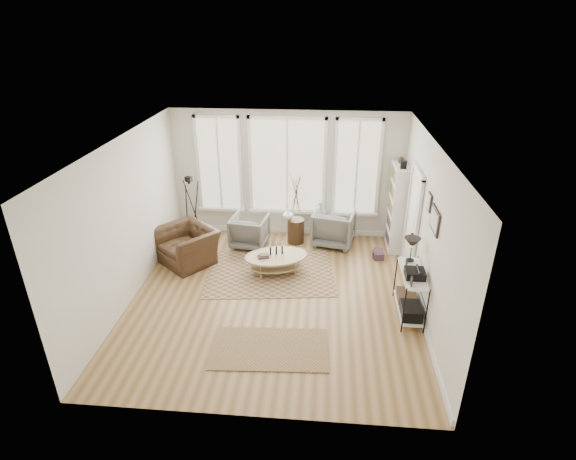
# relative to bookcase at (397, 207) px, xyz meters

# --- Properties ---
(room) EXTENTS (5.50, 5.54, 2.90)m
(room) POSITION_rel_bookcase_xyz_m (-2.42, -2.20, 0.47)
(room) COLOR #A37D4E
(room) RESTS_ON ground
(bay_window) EXTENTS (4.14, 0.12, 2.24)m
(bay_window) POSITION_rel_bookcase_xyz_m (-2.44, 0.49, 0.65)
(bay_window) COLOR tan
(bay_window) RESTS_ON ground
(door) EXTENTS (0.09, 1.06, 2.22)m
(door) POSITION_rel_bookcase_xyz_m (0.13, -1.08, 0.17)
(door) COLOR silver
(door) RESTS_ON ground
(bookcase) EXTENTS (0.31, 0.85, 2.06)m
(bookcase) POSITION_rel_bookcase_xyz_m (0.00, 0.00, 0.00)
(bookcase) COLOR white
(bookcase) RESTS_ON ground
(low_shelf) EXTENTS (0.38, 1.08, 1.30)m
(low_shelf) POSITION_rel_bookcase_xyz_m (-0.06, -2.52, -0.44)
(low_shelf) COLOR white
(low_shelf) RESTS_ON ground
(wall_art) EXTENTS (0.04, 0.88, 0.44)m
(wall_art) POSITION_rel_bookcase_xyz_m (0.14, -2.49, 0.92)
(wall_art) COLOR black
(wall_art) RESTS_ON ground
(rug_main) EXTENTS (2.75, 2.19, 0.01)m
(rug_main) POSITION_rel_bookcase_xyz_m (-2.63, -1.35, -0.95)
(rug_main) COLOR brown
(rug_main) RESTS_ON ground
(rug_runner) EXTENTS (1.87, 1.11, 0.01)m
(rug_runner) POSITION_rel_bookcase_xyz_m (-2.35, -3.66, -0.94)
(rug_runner) COLOR brown
(rug_runner) RESTS_ON ground
(coffee_table) EXTENTS (1.41, 1.11, 0.57)m
(coffee_table) POSITION_rel_bookcase_xyz_m (-2.51, -1.36, -0.65)
(coffee_table) COLOR tan
(coffee_table) RESTS_ON ground
(armchair_left) EXTENTS (0.87, 0.89, 0.72)m
(armchair_left) POSITION_rel_bookcase_xyz_m (-3.22, -0.23, -0.60)
(armchair_left) COLOR slate
(armchair_left) RESTS_ON ground
(armchair_right) EXTENTS (1.04, 1.06, 0.82)m
(armchair_right) POSITION_rel_bookcase_xyz_m (-1.35, 0.04, -0.54)
(armchair_right) COLOR slate
(armchair_right) RESTS_ON ground
(side_table) EXTENTS (0.38, 0.38, 1.59)m
(side_table) POSITION_rel_bookcase_xyz_m (-2.20, 0.03, -0.19)
(side_table) COLOR #3D2717
(side_table) RESTS_ON ground
(vase) EXTENTS (0.24, 0.24, 0.24)m
(vase) POSITION_rel_bookcase_xyz_m (-2.38, 0.03, -0.27)
(vase) COLOR silver
(vase) RESTS_ON side_table
(accent_chair) EXTENTS (1.52, 1.50, 0.74)m
(accent_chair) POSITION_rel_bookcase_xyz_m (-4.40, -1.05, -0.58)
(accent_chair) COLOR #3D2717
(accent_chair) RESTS_ON ground
(tripod_camera) EXTENTS (0.53, 0.53, 1.49)m
(tripod_camera) POSITION_rel_bookcase_xyz_m (-4.59, 0.06, -0.27)
(tripod_camera) COLOR black
(tripod_camera) RESTS_ON ground
(book_stack_near) EXTENTS (0.24, 0.29, 0.17)m
(book_stack_near) POSITION_rel_bookcase_xyz_m (-0.39, -0.52, -0.87)
(book_stack_near) COLOR maroon
(book_stack_near) RESTS_ON ground
(book_stack_far) EXTENTS (0.23, 0.28, 0.16)m
(book_stack_far) POSITION_rel_bookcase_xyz_m (-0.39, -0.59, -0.88)
(book_stack_far) COLOR maroon
(book_stack_far) RESTS_ON ground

